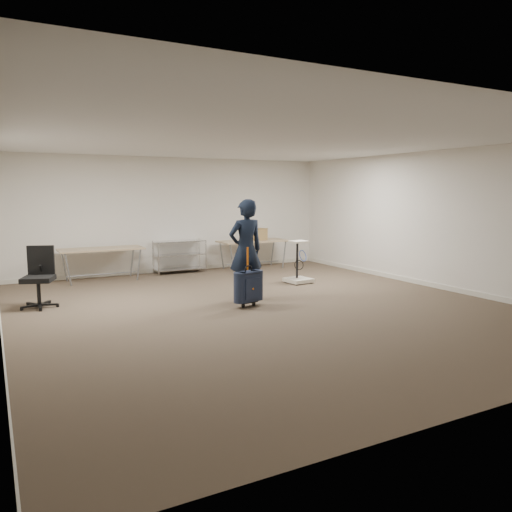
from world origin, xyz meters
TOP-DOWN VIEW (x-y plane):
  - ground at (0.00, 0.00)m, footprint 9.00×9.00m
  - room_shell at (0.00, 1.38)m, footprint 8.00×9.00m
  - folding_table_left at (-1.90, 3.95)m, footprint 1.80×0.75m
  - folding_table_right at (1.90, 3.95)m, footprint 1.80×0.75m
  - wire_shelf at (0.00, 4.20)m, footprint 1.22×0.47m
  - person at (0.04, 0.72)m, footprint 0.68×0.46m
  - suitcase at (-0.19, 0.17)m, footprint 0.42×0.29m
  - office_chair at (-3.36, 1.84)m, footprint 0.63×0.64m
  - equipment_cart at (1.81, 1.68)m, footprint 0.55×0.55m
  - cardboard_box at (2.06, 3.99)m, footprint 0.45×0.37m

SIDE VIEW (x-z plane):
  - ground at x=0.00m, z-range 0.00..0.00m
  - room_shell at x=0.00m, z-range -4.45..4.55m
  - equipment_cart at x=1.81m, z-range -0.22..0.70m
  - office_chair at x=-3.36m, z-range -0.21..0.84m
  - suitcase at x=-0.19m, z-range -0.17..0.87m
  - wire_shelf at x=0.00m, z-range 0.04..0.84m
  - folding_table_left at x=-1.90m, z-range 0.31..1.04m
  - folding_table_right at x=1.90m, z-range 0.31..1.04m
  - cardboard_box at x=2.06m, z-range 0.73..1.03m
  - person at x=0.04m, z-range 0.00..1.84m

